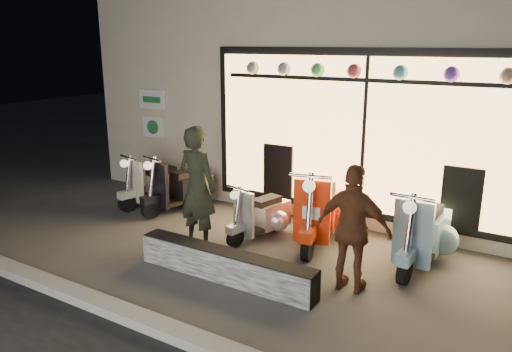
{
  "coord_description": "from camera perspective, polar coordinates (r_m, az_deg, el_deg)",
  "views": [
    {
      "loc": [
        3.36,
        -5.42,
        2.96
      ],
      "look_at": [
        -0.35,
        0.6,
        1.05
      ],
      "focal_mm": 35.0,
      "sensor_mm": 36.0,
      "label": 1
    }
  ],
  "objects": [
    {
      "name": "scooter_blue",
      "position": [
        7.24,
        18.68,
        -6.06
      ],
      "size": [
        0.51,
        1.53,
        1.1
      ],
      "rotation": [
        0.0,
        0.0,
        -0.04
      ],
      "color": "black",
      "rests_on": "ground"
    },
    {
      "name": "ground",
      "position": [
        7.03,
        -0.16,
        -9.78
      ],
      "size": [
        40.0,
        40.0,
        0.0
      ],
      "primitive_type": "plane",
      "color": "#383533",
      "rests_on": "ground"
    },
    {
      "name": "shop_building",
      "position": [
        10.97,
        13.93,
        10.2
      ],
      "size": [
        10.2,
        6.23,
        4.2
      ],
      "color": "beige",
      "rests_on": "ground"
    },
    {
      "name": "scooter_cream",
      "position": [
        9.52,
        -10.94,
        -0.85
      ],
      "size": [
        0.66,
        1.35,
        0.96
      ],
      "rotation": [
        0.0,
        0.0,
        -0.26
      ],
      "color": "black",
      "rests_on": "ground"
    },
    {
      "name": "scooter_red",
      "position": [
        7.71,
        7.37,
        -3.85
      ],
      "size": [
        0.76,
        1.64,
        1.17
      ],
      "rotation": [
        0.0,
        0.0,
        0.23
      ],
      "color": "black",
      "rests_on": "ground"
    },
    {
      "name": "man",
      "position": [
        7.29,
        -6.67,
        -1.31
      ],
      "size": [
        0.7,
        0.49,
        1.82
      ],
      "primitive_type": "imported",
      "rotation": [
        0.0,
        0.0,
        3.06
      ],
      "color": "black",
      "rests_on": "ground"
    },
    {
      "name": "scooter_black",
      "position": [
        9.13,
        -8.13,
        -1.28
      ],
      "size": [
        0.69,
        1.43,
        1.01
      ],
      "rotation": [
        0.0,
        0.0,
        -0.25
      ],
      "color": "black",
      "rests_on": "ground"
    },
    {
      "name": "graffiti_barrier",
      "position": [
        6.48,
        -3.54,
        -10.14
      ],
      "size": [
        2.53,
        0.28,
        0.4
      ],
      "primitive_type": "cube",
      "color": "black",
      "rests_on": "ground"
    },
    {
      "name": "woman",
      "position": [
        6.1,
        11.07,
        -6.0
      ],
      "size": [
        0.93,
        0.4,
        1.58
      ],
      "primitive_type": "imported",
      "rotation": [
        0.0,
        0.0,
        3.16
      ],
      "color": "brown",
      "rests_on": "ground"
    },
    {
      "name": "scooter_silver",
      "position": [
        7.81,
        0.97,
        -4.41
      ],
      "size": [
        0.56,
        1.23,
        0.87
      ],
      "rotation": [
        0.0,
        0.0,
        -0.21
      ],
      "color": "black",
      "rests_on": "ground"
    },
    {
      "name": "kerb",
      "position": [
        5.6,
        -11.46,
        -16.38
      ],
      "size": [
        40.0,
        0.25,
        0.12
      ],
      "primitive_type": "cube",
      "color": "slate",
      "rests_on": "ground"
    }
  ]
}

